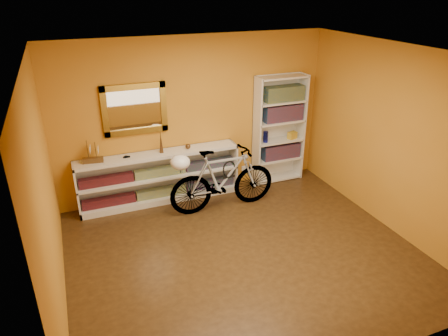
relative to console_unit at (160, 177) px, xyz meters
name	(u,v)px	position (x,y,z in m)	size (l,w,h in m)	color
floor	(243,253)	(0.67, -1.81, -0.43)	(4.50, 4.00, 0.01)	#321F0E
ceiling	(248,54)	(0.67, -1.81, 2.18)	(4.50, 4.00, 0.01)	silver
back_wall	(194,117)	(0.67, 0.19, 0.88)	(4.50, 0.01, 2.60)	#BD761C
left_wall	(45,197)	(-1.58, -1.81, 0.88)	(0.01, 4.00, 2.60)	#BD761C
right_wall	(392,140)	(2.93, -1.81, 0.88)	(0.01, 4.00, 2.60)	#BD761C
gilt_mirror	(135,109)	(-0.28, 0.15, 1.12)	(0.98, 0.06, 0.78)	brown
wall_socket	(244,168)	(1.57, 0.17, -0.17)	(0.09, 0.01, 0.09)	silver
console_unit	(160,177)	(0.00, 0.00, 0.00)	(2.60, 0.35, 0.85)	silver
cd_row_lower	(161,192)	(0.00, -0.02, -0.26)	(2.50, 0.13, 0.14)	black
cd_row_upper	(160,172)	(0.00, -0.02, 0.11)	(2.50, 0.13, 0.14)	navy
model_ship	(92,151)	(-0.99, 0.00, 0.60)	(0.30, 0.11, 0.36)	#442C13
toy_car	(127,158)	(-0.49, 0.00, 0.43)	(0.00, 0.00, 0.00)	black
bronze_ornament	(161,142)	(0.05, 0.00, 0.60)	(0.06, 0.06, 0.36)	#50341B
decorative_orb	(188,146)	(0.49, 0.00, 0.47)	(0.08, 0.08, 0.08)	#50341B
bookcase	(279,130)	(2.16, 0.03, 0.52)	(0.90, 0.30, 1.90)	silver
book_row_a	(280,151)	(2.21, 0.03, 0.12)	(0.70, 0.22, 0.26)	maroon
book_row_b	(283,113)	(2.21, 0.03, 0.83)	(0.70, 0.22, 0.28)	maroon
book_row_c	(284,93)	(2.21, 0.03, 1.16)	(0.70, 0.22, 0.25)	navy
travel_mug	(266,137)	(1.89, 0.01, 0.44)	(0.09, 0.09, 0.19)	navy
red_tin	(270,96)	(1.96, 0.06, 1.14)	(0.16, 0.16, 0.20)	maroon
yellow_bag	(292,135)	(2.41, -0.01, 0.40)	(0.16, 0.10, 0.12)	gold
bicycle	(223,179)	(0.85, -0.61, 0.09)	(1.75, 0.45, 1.03)	silver
helmet	(180,162)	(0.19, -0.60, 0.48)	(0.29, 0.28, 0.22)	white
u_lock	(229,169)	(0.96, -0.61, 0.24)	(0.21, 0.21, 0.02)	black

